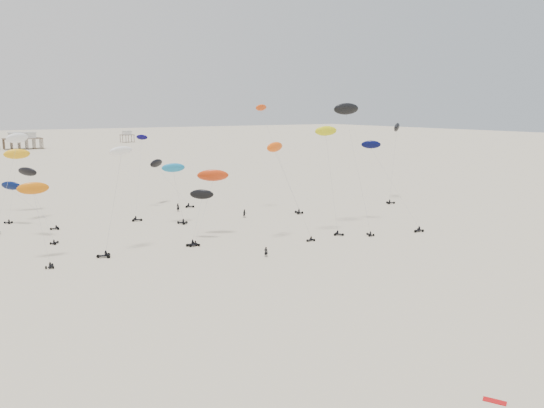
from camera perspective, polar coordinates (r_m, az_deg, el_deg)
ground_plane at (r=197.27m, az=-17.26°, el=2.96°), size 900.00×900.00×0.00m
pavilion_main at (r=342.59m, az=-25.24°, el=6.07°), size 21.00×13.00×9.80m
pavilion_small at (r=385.83m, az=-15.32°, el=6.94°), size 9.00×7.00×8.00m
rig_1 at (r=120.50m, az=0.66°, el=5.33°), size 7.65×10.56×24.74m
rig_2 at (r=109.84m, az=12.10°, el=3.58°), size 4.47×15.37×19.51m
rig_4 at (r=132.74m, az=-11.64°, el=3.42°), size 8.65×12.12×13.09m
rig_5 at (r=104.28m, az=-24.43°, el=2.10°), size 5.68×10.03×13.89m
rig_6 at (r=98.93m, az=6.10°, el=5.50°), size 4.78×5.04×20.52m
rig_8 at (r=109.83m, az=-10.35°, el=2.52°), size 5.07×3.92×12.84m
rig_9 at (r=93.47m, az=1.00°, el=4.34°), size 8.32×5.93×17.92m
rig_10 at (r=88.51m, az=-16.50°, el=1.86°), size 7.38×3.87×17.82m
rig_11 at (r=120.89m, az=-14.10°, el=2.51°), size 8.81×15.94×21.41m
rig_12 at (r=117.90m, az=-25.61°, el=1.11°), size 9.56×11.61×12.70m
rig_13 at (r=97.45m, az=-6.58°, el=2.36°), size 10.45×8.63×13.68m
rig_14 at (r=139.54m, az=13.15°, el=6.56°), size 9.44×8.07×20.01m
rig_15 at (r=105.75m, az=8.22°, el=8.87°), size 5.77×12.09×25.21m
rig_16 at (r=88.70m, az=-24.06°, el=0.33°), size 4.80×7.63×12.66m
rig_17 at (r=119.43m, az=-26.10°, el=4.74°), size 10.02×12.85×19.96m
rig_18 at (r=95.06m, az=-7.85°, el=-0.29°), size 6.84×5.90×9.41m
rig_20 at (r=131.92m, az=-25.82°, el=4.30°), size 7.73×14.07×17.23m
spectator_0 at (r=85.50m, az=-0.65°, el=-5.73°), size 0.87×0.87×2.00m
spectator_1 at (r=115.92m, az=-2.96°, el=-1.47°), size 1.12×0.77×2.12m
spectator_3 at (r=124.41m, az=-10.07°, el=-0.80°), size 0.98×0.99×2.27m
grounded_kite_b at (r=49.55m, az=22.83°, el=-19.00°), size 1.51×1.91×0.07m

